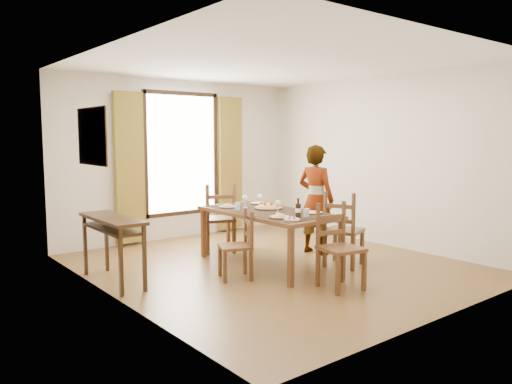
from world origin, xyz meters
TOP-DOWN VIEW (x-y plane):
  - ground at (0.00, 0.00)m, footprint 5.00×5.00m
  - room_shell at (-0.00, 0.13)m, footprint 4.60×5.10m
  - console_table at (-2.03, 0.60)m, footprint 0.38×1.20m
  - dining_table at (-0.06, 0.08)m, footprint 0.98×2.00m
  - chair_west at (-0.76, -0.19)m, footprint 0.50×0.50m
  - chair_north at (-0.14, 1.14)m, footprint 0.61×0.61m
  - chair_south at (-0.07, -1.22)m, footprint 0.50×0.50m
  - chair_east at (0.69, -0.60)m, footprint 0.59×0.59m
  - man at (0.96, 0.18)m, footprint 0.75×0.63m
  - plate_sw at (-0.34, -0.50)m, footprint 0.27×0.27m
  - plate_se at (0.23, -0.50)m, footprint 0.27×0.27m
  - plate_nw at (-0.33, 0.63)m, footprint 0.27×0.27m
  - plate_ne at (0.25, 0.65)m, footprint 0.27×0.27m
  - pasta_platter at (0.02, 0.16)m, footprint 0.40×0.40m
  - caprese_plate at (-0.32, -0.69)m, footprint 0.20×0.20m
  - wine_glass_a at (-0.15, -0.23)m, footprint 0.08×0.08m
  - wine_glass_b at (0.08, 0.42)m, footprint 0.08×0.08m
  - wine_glass_c at (-0.15, 0.46)m, footprint 0.08×0.08m
  - tumbler_a at (0.24, -0.22)m, footprint 0.07×0.07m
  - tumbler_b at (-0.37, 0.35)m, footprint 0.07×0.07m
  - tumbler_c at (-0.02, -0.63)m, footprint 0.07×0.07m
  - wine_bottle at (-0.19, -0.65)m, footprint 0.07×0.07m

SIDE VIEW (x-z plane):
  - ground at x=0.00m, z-range 0.00..0.00m
  - chair_west at x=-0.76m, z-range -0.03..0.82m
  - chair_south at x=-0.07m, z-range -0.03..0.95m
  - chair_east at x=0.69m, z-range -0.04..0.99m
  - chair_north at x=-0.14m, z-range -0.04..1.01m
  - console_table at x=-2.03m, z-range 0.28..1.08m
  - dining_table at x=-0.06m, z-range 0.32..1.07m
  - caprese_plate at x=-0.32m, z-range 0.76..0.80m
  - plate_sw at x=-0.34m, z-range 0.76..0.81m
  - plate_se at x=0.23m, z-range 0.76..0.81m
  - plate_nw at x=-0.33m, z-range 0.76..0.81m
  - plate_ne at x=0.25m, z-range 0.76..0.81m
  - pasta_platter at x=0.02m, z-range 0.76..0.86m
  - tumbler_a at x=0.24m, z-range 0.76..0.86m
  - tumbler_b at x=-0.37m, z-range 0.76..0.86m
  - tumbler_c at x=-0.02m, z-range 0.76..0.86m
  - man at x=0.96m, z-range 0.00..1.63m
  - wine_glass_a at x=-0.15m, z-range 0.76..0.94m
  - wine_glass_b at x=0.08m, z-range 0.76..0.94m
  - wine_glass_c at x=-0.15m, z-range 0.76..0.94m
  - wine_bottle at x=-0.19m, z-range 0.76..1.00m
  - room_shell at x=0.00m, z-range 0.17..2.91m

